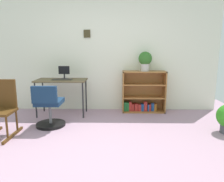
{
  "coord_description": "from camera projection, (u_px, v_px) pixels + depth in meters",
  "views": [
    {
      "loc": [
        0.34,
        -2.64,
        1.37
      ],
      "look_at": [
        0.27,
        1.12,
        0.62
      ],
      "focal_mm": 33.98,
      "sensor_mm": 36.0,
      "label": 1
    }
  ],
  "objects": [
    {
      "name": "ground_plane",
      "position": [
        91.0,
        152.0,
        2.86
      ],
      "size": [
        6.24,
        6.24,
        0.0
      ],
      "primitive_type": "plane",
      "color": "#AA889D"
    },
    {
      "name": "wall_back",
      "position": [
        101.0,
        56.0,
        4.73
      ],
      "size": [
        5.2,
        0.12,
        2.44
      ],
      "color": "silver",
      "rests_on": "ground_plane"
    },
    {
      "name": "desk",
      "position": [
        61.0,
        83.0,
        4.38
      ],
      "size": [
        1.03,
        0.53,
        0.75
      ],
      "color": "brown",
      "rests_on": "ground_plane"
    },
    {
      "name": "monitor",
      "position": [
        64.0,
        73.0,
        4.42
      ],
      "size": [
        0.23,
        0.16,
        0.27
      ],
      "color": "#262628",
      "rests_on": "desk"
    },
    {
      "name": "keyboard",
      "position": [
        62.0,
        79.0,
        4.31
      ],
      "size": [
        0.4,
        0.15,
        0.02
      ],
      "primitive_type": "cube",
      "color": "#333029",
      "rests_on": "desk"
    },
    {
      "name": "office_chair",
      "position": [
        49.0,
        109.0,
        3.73
      ],
      "size": [
        0.52,
        0.55,
        0.77
      ],
      "color": "black",
      "rests_on": "ground_plane"
    },
    {
      "name": "rocking_chair",
      "position": [
        2.0,
        108.0,
        3.37
      ],
      "size": [
        0.42,
        0.64,
        0.89
      ],
      "color": "#4E3012",
      "rests_on": "ground_plane"
    },
    {
      "name": "bookshelf_low",
      "position": [
        143.0,
        94.0,
        4.69
      ],
      "size": [
        0.93,
        0.3,
        0.9
      ],
      "color": "#A06833",
      "rests_on": "ground_plane"
    },
    {
      "name": "potted_plant_on_shelf",
      "position": [
        145.0,
        60.0,
        4.48
      ],
      "size": [
        0.29,
        0.29,
        0.41
      ],
      "color": "#B7B2A8",
      "rests_on": "bookshelf_low"
    }
  ]
}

